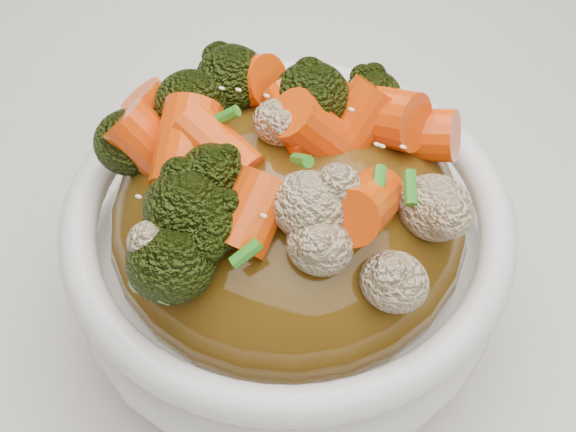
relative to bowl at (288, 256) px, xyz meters
The scene contains 8 objects.
tablecloth 0.08m from the bowl, 52.88° to the left, with size 1.20×0.80×0.04m, color silver.
bowl is the anchor object (origin of this frame).
sauce_base 0.03m from the bowl, ahead, with size 0.17×0.17×0.09m, color #55380E.
carrots 0.09m from the bowl, ahead, with size 0.17×0.17×0.05m, color #F74B08, non-canonical shape.
broccoli 0.09m from the bowl, ahead, with size 0.17×0.17×0.04m, color black, non-canonical shape.
cauliflower 0.09m from the bowl, ahead, with size 0.17×0.17×0.04m, color #D1B98E, non-canonical shape.
scallions 0.09m from the bowl, behind, with size 0.13×0.13×0.02m, color #2C831E, non-canonical shape.
sesame_seeds 0.09m from the bowl, behind, with size 0.15×0.15×0.01m, color beige, non-canonical shape.
Camera 1 is at (0.08, -0.26, 1.12)m, focal length 50.00 mm.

